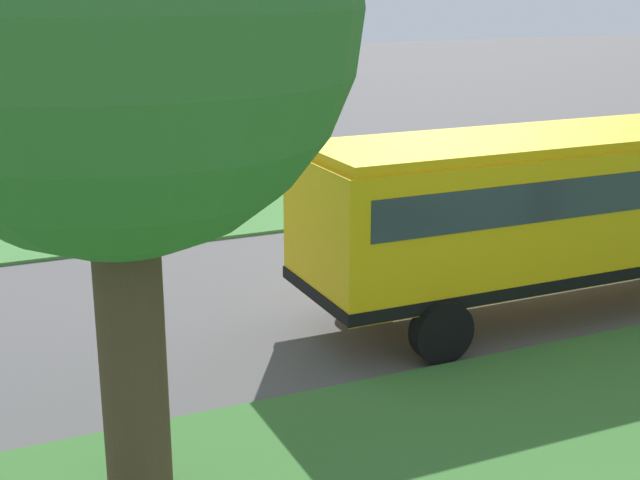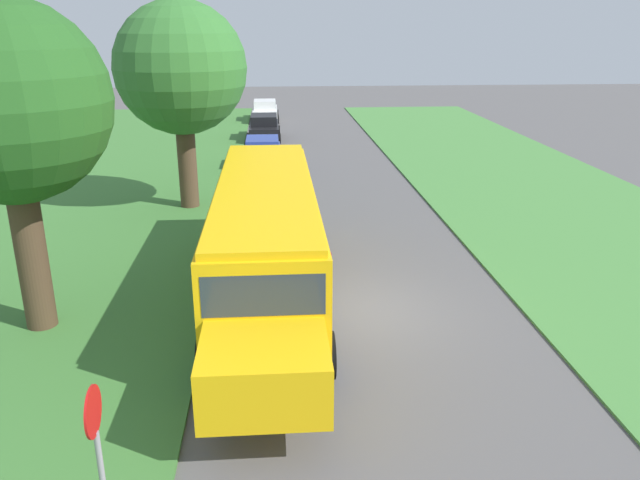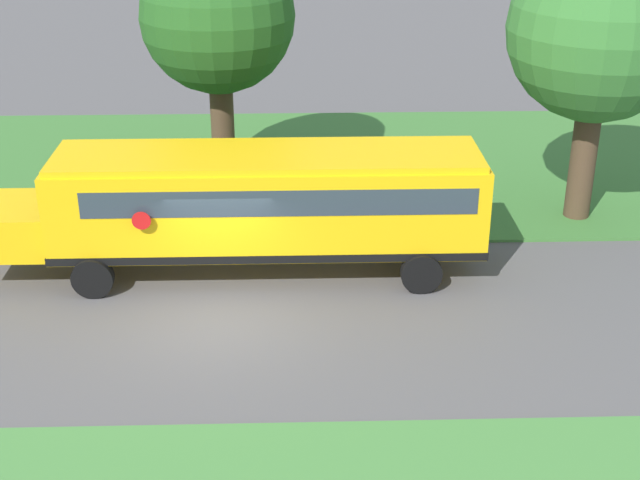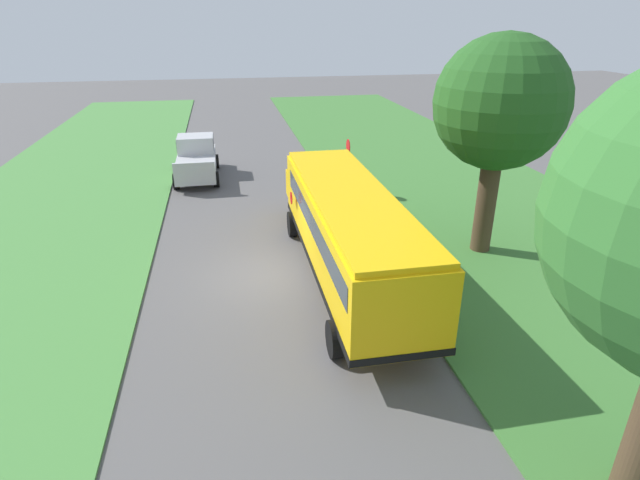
% 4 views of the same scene
% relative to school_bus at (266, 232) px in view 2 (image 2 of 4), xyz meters
% --- Properties ---
extents(ground_plane, '(120.00, 120.00, 0.00)m').
position_rel_school_bus_xyz_m(ground_plane, '(2.51, -0.84, -1.92)').
color(ground_plane, '#565454').
extents(school_bus, '(2.85, 12.42, 3.16)m').
position_rel_school_bus_xyz_m(school_bus, '(0.00, 0.00, 0.00)').
color(school_bus, yellow).
rests_on(school_bus, ground).
extents(car_blue_nearest, '(2.02, 4.40, 1.56)m').
position_rel_school_bus_xyz_m(car_blue_nearest, '(-0.29, 16.02, -1.05)').
color(car_blue_nearest, '#283D93').
rests_on(car_blue_nearest, ground).
extents(car_black_middle, '(2.02, 4.40, 1.56)m').
position_rel_school_bus_xyz_m(car_black_middle, '(-0.29, 24.30, -1.05)').
color(car_black_middle, black).
rests_on(car_black_middle, ground).
extents(car_white_furthest, '(2.02, 4.40, 1.56)m').
position_rel_school_bus_xyz_m(car_white_furthest, '(-0.29, 32.17, -1.05)').
color(car_white_furthest, silver).
rests_on(car_white_furthest, ground).
extents(oak_tree_beside_bus, '(4.45, 4.45, 7.63)m').
position_rel_school_bus_xyz_m(oak_tree_beside_bus, '(-5.41, -1.28, 3.50)').
color(oak_tree_beside_bus, '#4C3826').
rests_on(oak_tree_beside_bus, ground).
extents(oak_tree_roadside_mid, '(4.93, 4.93, 7.88)m').
position_rel_school_bus_xyz_m(oak_tree_roadside_mid, '(-3.16, 9.11, 3.43)').
color(oak_tree_roadside_mid, '#4C3826').
rests_on(oak_tree_roadside_mid, ground).
extents(stop_sign, '(0.08, 0.68, 2.74)m').
position_rel_school_bus_xyz_m(stop_sign, '(-2.09, -8.40, -0.19)').
color(stop_sign, gray).
rests_on(stop_sign, ground).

